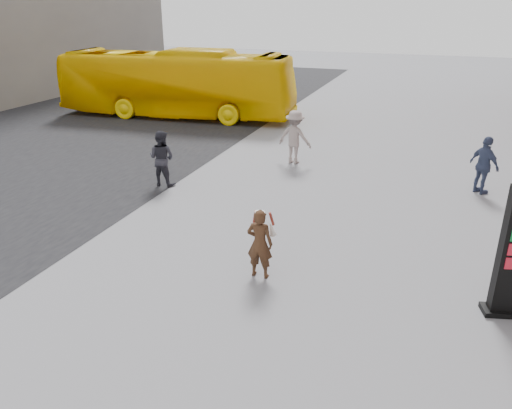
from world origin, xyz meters
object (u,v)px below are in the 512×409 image
(woman, at_px, (260,243))
(bus, at_px, (176,84))
(pedestrian_c, at_px, (484,165))
(pedestrian_a, at_px, (162,158))
(pedestrian_b, at_px, (295,137))

(woman, height_order, bus, bus)
(woman, xyz_separation_m, pedestrian_c, (4.59, 6.90, 0.10))
(pedestrian_a, relative_size, pedestrian_b, 0.93)
(pedestrian_b, distance_m, pedestrian_c, 6.21)
(bus, distance_m, pedestrian_a, 10.09)
(pedestrian_a, distance_m, pedestrian_c, 9.73)
(woman, height_order, pedestrian_a, pedestrian_a)
(pedestrian_c, bearing_deg, woman, 102.09)
(pedestrian_a, bearing_deg, pedestrian_c, -162.32)
(pedestrian_b, xyz_separation_m, pedestrian_c, (6.13, -0.99, -0.07))
(pedestrian_b, bearing_deg, woman, 108.61)
(pedestrian_a, distance_m, pedestrian_b, 4.87)
(woman, bearing_deg, pedestrian_c, -125.15)
(woman, relative_size, pedestrian_b, 0.81)
(pedestrian_b, relative_size, pedestrian_c, 1.07)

